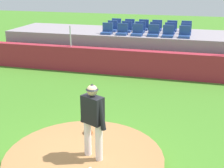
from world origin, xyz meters
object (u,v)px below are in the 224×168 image
at_px(stadium_chair_8, 140,29).
at_px(stadium_chair_16, 172,28).
at_px(stadium_chair_0, 107,30).
at_px(stadium_chair_6, 112,28).
at_px(stadium_chair_4, 168,33).
at_px(stadium_chair_9, 155,30).
at_px(stadium_chair_10, 170,30).
at_px(stadium_chair_11, 186,31).
at_px(stadium_chair_12, 116,26).
at_px(stadium_chair_7, 126,29).
at_px(stadium_chair_15, 157,27).
at_px(stadium_chair_14, 143,27).
at_px(stadium_chair_3, 153,33).
at_px(stadium_chair_13, 129,26).
at_px(stadium_chair_5, 184,34).
at_px(fielding_glove, 88,132).
at_px(stadium_chair_2, 137,32).
at_px(stadium_chair_1, 122,31).
at_px(stadium_chair_17, 186,28).

relative_size(stadium_chair_8, stadium_chair_16, 1.00).
bearing_deg(stadium_chair_0, stadium_chair_16, -150.81).
bearing_deg(stadium_chair_6, stadium_chair_16, -164.17).
height_order(stadium_chair_4, stadium_chair_9, same).
bearing_deg(stadium_chair_10, stadium_chair_11, -179.18).
distance_m(stadium_chair_8, stadium_chair_12, 1.62).
bearing_deg(stadium_chair_6, stadium_chair_7, 179.29).
bearing_deg(stadium_chair_15, stadium_chair_0, 37.43).
height_order(stadium_chair_0, stadium_chair_9, same).
bearing_deg(stadium_chair_11, stadium_chair_6, 0.58).
bearing_deg(stadium_chair_14, stadium_chair_16, 178.59).
xyz_separation_m(stadium_chair_7, stadium_chair_15, (1.35, 0.82, 0.00)).
relative_size(stadium_chair_8, stadium_chair_14, 1.00).
distance_m(stadium_chair_12, stadium_chair_16, 2.81).
height_order(stadium_chair_14, stadium_chair_16, same).
xyz_separation_m(stadium_chair_3, stadium_chair_14, (-0.71, 1.60, 0.00)).
relative_size(stadium_chair_13, stadium_chair_14, 1.00).
relative_size(stadium_chair_0, stadium_chair_5, 1.00).
bearing_deg(stadium_chair_0, stadium_chair_10, -163.80).
xyz_separation_m(fielding_glove, stadium_chair_2, (-0.09, 7.03, 1.42)).
relative_size(stadium_chair_6, stadium_chair_9, 1.00).
bearing_deg(stadium_chair_13, stadium_chair_7, 91.48).
bearing_deg(stadium_chair_11, stadium_chair_2, 21.91).
distance_m(stadium_chair_1, stadium_chair_10, 2.22).
height_order(stadium_chair_0, stadium_chair_11, same).
bearing_deg(stadium_chair_2, stadium_chair_16, -131.25).
xyz_separation_m(stadium_chair_3, stadium_chair_13, (-1.42, 1.57, 0.00)).
height_order(stadium_chair_1, stadium_chair_8, same).
height_order(stadium_chair_1, stadium_chair_9, same).
height_order(stadium_chair_1, stadium_chair_17, same).
relative_size(stadium_chair_7, stadium_chair_9, 1.00).
bearing_deg(stadium_chair_13, stadium_chair_12, -4.43).
distance_m(stadium_chair_14, stadium_chair_15, 0.66).
relative_size(stadium_chair_6, stadium_chair_13, 1.00).
bearing_deg(stadium_chair_9, stadium_chair_7, 1.88).
xyz_separation_m(stadium_chair_0, stadium_chair_3, (2.13, 0.00, 0.00)).
bearing_deg(stadium_chair_2, stadium_chair_3, -177.86).
bearing_deg(stadium_chair_15, stadium_chair_12, -0.92).
xyz_separation_m(stadium_chair_5, stadium_chair_12, (-3.48, 1.64, 0.00)).
bearing_deg(stadium_chair_2, stadium_chair_7, -49.49).
bearing_deg(stadium_chair_15, stadium_chair_14, -1.15).
bearing_deg(stadium_chair_15, fielding_glove, 86.16).
bearing_deg(stadium_chair_0, stadium_chair_15, -142.57).
height_order(stadium_chair_0, stadium_chair_1, same).
bearing_deg(stadium_chair_13, stadium_chair_1, 90.34).
bearing_deg(stadium_chair_16, stadium_chair_2, 48.75).
bearing_deg(stadium_chair_14, stadium_chair_0, 48.52).
distance_m(stadium_chair_0, stadium_chair_15, 2.62).
bearing_deg(stadium_chair_14, stadium_chair_1, 66.80).
bearing_deg(stadium_chair_8, stadium_chair_10, -178.76).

